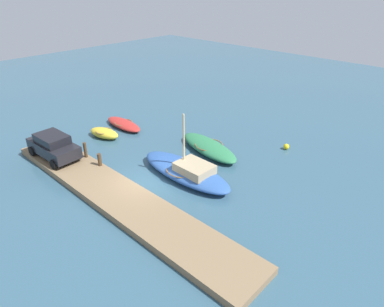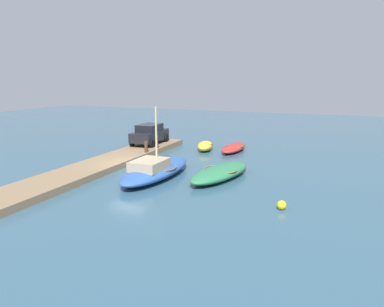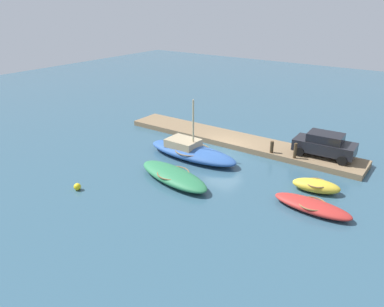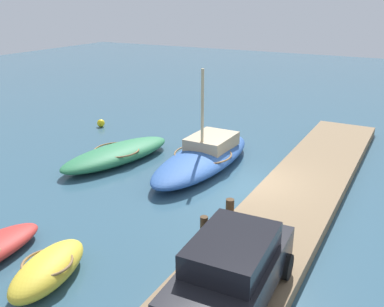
# 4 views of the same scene
# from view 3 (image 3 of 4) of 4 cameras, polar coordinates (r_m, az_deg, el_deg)

# --- Properties ---
(ground_plane) EXTENTS (84.00, 84.00, 0.00)m
(ground_plane) POSITION_cam_3_polar(r_m,az_deg,el_deg) (27.86, 4.85, 0.47)
(ground_plane) COLOR #33566B
(dock_platform) EXTENTS (19.11, 2.82, 0.40)m
(dock_platform) POSITION_cam_3_polar(r_m,az_deg,el_deg) (29.36, 6.79, 1.98)
(dock_platform) COLOR #846B4C
(dock_platform) RESTS_ON ground_plane
(motorboat_green) EXTENTS (5.94, 3.11, 0.72)m
(motorboat_green) POSITION_cam_3_polar(r_m,az_deg,el_deg) (23.05, -2.86, -3.39)
(motorboat_green) COLOR #2D7A4C
(motorboat_green) RESTS_ON ground_plane
(sailboat_blue) EXTENTS (7.08, 2.49, 4.21)m
(sailboat_blue) POSITION_cam_3_polar(r_m,az_deg,el_deg) (26.36, -0.15, 0.38)
(sailboat_blue) COLOR #2D569E
(sailboat_blue) RESTS_ON ground_plane
(dinghy_yellow) EXTENTS (2.89, 1.73, 0.73)m
(dinghy_yellow) POSITION_cam_3_polar(r_m,az_deg,el_deg) (22.99, 18.37, -4.66)
(dinghy_yellow) COLOR gold
(dinghy_yellow) RESTS_ON ground_plane
(rowboat_red) EXTENTS (4.26, 1.61, 0.56)m
(rowboat_red) POSITION_cam_3_polar(r_m,az_deg,el_deg) (20.97, 17.79, -7.60)
(rowboat_red) COLOR #B72D28
(rowboat_red) RESTS_ON ground_plane
(mooring_post_west) EXTENTS (0.21, 0.21, 1.06)m
(mooring_post_west) POSITION_cam_3_polar(r_m,az_deg,el_deg) (26.18, 15.42, 0.41)
(mooring_post_west) COLOR #47331E
(mooring_post_west) RESTS_ON dock_platform
(mooring_post_mid_west) EXTENTS (0.25, 0.25, 0.83)m
(mooring_post_mid_west) POSITION_cam_3_polar(r_m,az_deg,el_deg) (26.78, 12.05, 0.98)
(mooring_post_mid_west) COLOR #47331E
(mooring_post_mid_west) RESTS_ON dock_platform
(parked_car) EXTENTS (4.09, 2.14, 1.65)m
(parked_car) POSITION_cam_3_polar(r_m,az_deg,el_deg) (26.96, 19.53, 1.29)
(parked_car) COLOR black
(parked_car) RESTS_ON dock_platform
(marker_buoy) EXTENTS (0.43, 0.43, 0.43)m
(marker_buoy) POSITION_cam_3_polar(r_m,az_deg,el_deg) (23.06, -17.05, -4.85)
(marker_buoy) COLOR yellow
(marker_buoy) RESTS_ON ground_plane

